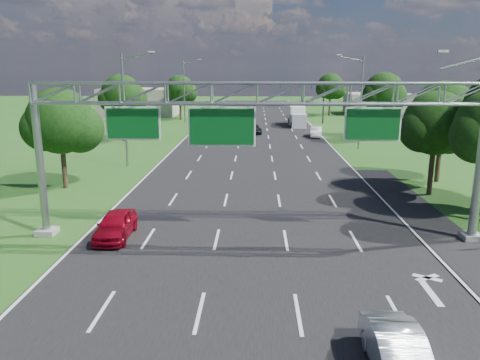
{
  "coord_description": "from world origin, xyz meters",
  "views": [
    {
      "loc": [
        0.22,
        -11.43,
        8.7
      ],
      "look_at": [
        -0.63,
        13.13,
        2.82
      ],
      "focal_mm": 35.0,
      "sensor_mm": 36.0,
      "label": 1
    }
  ],
  "objects_px": {
    "red_coupe": "(116,225)",
    "traffic_signal": "(302,91)",
    "box_truck": "(297,116)",
    "sign_gantry": "(259,106)",
    "silver_sedan": "(399,355)"
  },
  "relations": [
    {
      "from": "red_coupe",
      "to": "silver_sedan",
      "type": "bearing_deg",
      "value": -45.14
    },
    {
      "from": "silver_sedan",
      "to": "box_truck",
      "type": "relative_size",
      "value": 0.52
    },
    {
      "from": "red_coupe",
      "to": "traffic_signal",
      "type": "bearing_deg",
      "value": 73.31
    },
    {
      "from": "traffic_signal",
      "to": "box_truck",
      "type": "relative_size",
      "value": 1.53
    },
    {
      "from": "traffic_signal",
      "to": "box_truck",
      "type": "bearing_deg",
      "value": -105.47
    },
    {
      "from": "red_coupe",
      "to": "box_truck",
      "type": "height_order",
      "value": "box_truck"
    },
    {
      "from": "box_truck",
      "to": "silver_sedan",
      "type": "bearing_deg",
      "value": -90.23
    },
    {
      "from": "traffic_signal",
      "to": "silver_sedan",
      "type": "relative_size",
      "value": 2.96
    },
    {
      "from": "red_coupe",
      "to": "silver_sedan",
      "type": "height_order",
      "value": "red_coupe"
    },
    {
      "from": "sign_gantry",
      "to": "silver_sedan",
      "type": "height_order",
      "value": "sign_gantry"
    },
    {
      "from": "sign_gantry",
      "to": "box_truck",
      "type": "xyz_separation_m",
      "value": [
        6.27,
        49.84,
        -5.45
      ]
    },
    {
      "from": "red_coupe",
      "to": "box_truck",
      "type": "bearing_deg",
      "value": 73.32
    },
    {
      "from": "sign_gantry",
      "to": "box_truck",
      "type": "relative_size",
      "value": 2.95
    },
    {
      "from": "sign_gantry",
      "to": "silver_sedan",
      "type": "xyz_separation_m",
      "value": [
        4.04,
        -11.39,
        -6.21
      ]
    },
    {
      "from": "traffic_signal",
      "to": "red_coupe",
      "type": "bearing_deg",
      "value": -105.29
    }
  ]
}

